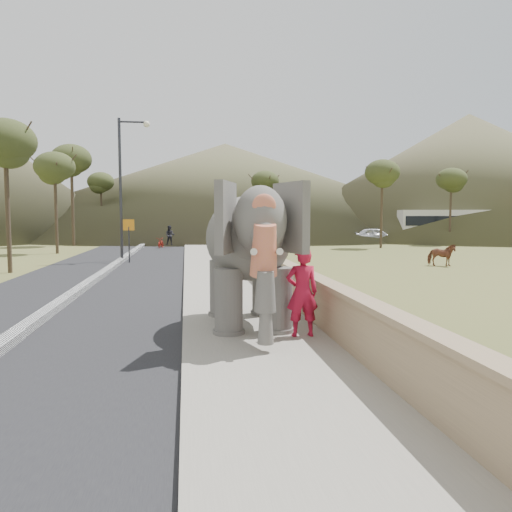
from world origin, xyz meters
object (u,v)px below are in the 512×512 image
Objects in this scene: lamppost at (126,175)px; cow at (441,255)px; motorcyclist at (165,239)px; elephant_and_man at (249,257)px.

lamppost is 5.80× the size of cow.
motorcyclist is (-14.67, 16.17, 0.13)m from cow.
lamppost is at bearing -98.42° from motorcyclist.
cow is 17.30m from elephant_and_man.
elephant_and_man is (4.71, -17.61, -3.19)m from lamppost.
elephant_and_man is 2.37× the size of motorcyclist.
lamppost reaches higher than cow.
lamppost is at bearing 104.97° from elephant_and_man.
lamppost is 12.17m from motorcyclist.
elephant_and_man reaches higher than cow.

